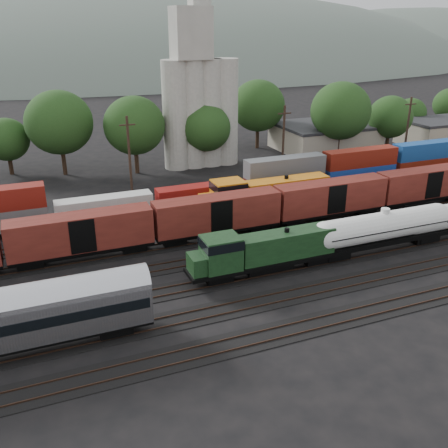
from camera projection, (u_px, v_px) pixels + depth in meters
name	position (u px, v px, depth m)	size (l,w,h in m)	color
ground	(279.00, 247.00, 56.60)	(600.00, 600.00, 0.00)	black
tracks	(279.00, 247.00, 56.59)	(180.00, 33.20, 0.20)	black
green_locomotive	(260.00, 251.00, 49.64)	(16.96, 2.99, 4.49)	black
tank_car_a	(383.00, 227.00, 54.75)	(17.98, 3.22, 4.71)	silver
orange_locomotive	(263.00, 195.00, 65.09)	(19.70, 3.28, 4.93)	black
boxcar_string	(380.00, 190.00, 65.77)	(184.40, 2.90, 4.20)	black
container_wall	(196.00, 191.00, 66.84)	(160.00, 2.60, 5.80)	black
grain_silo	(200.00, 101.00, 84.38)	(13.40, 5.00, 29.00)	#A7A499
industrial_sheds	(220.00, 150.00, 88.19)	(119.38, 17.26, 5.10)	#9E937F
tree_band	(145.00, 123.00, 83.06)	(164.41, 24.01, 14.34)	black
utility_poles	(211.00, 150.00, 73.14)	(122.20, 0.36, 12.00)	black
distant_hills	(109.00, 101.00, 295.89)	(860.00, 286.00, 130.00)	#59665B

